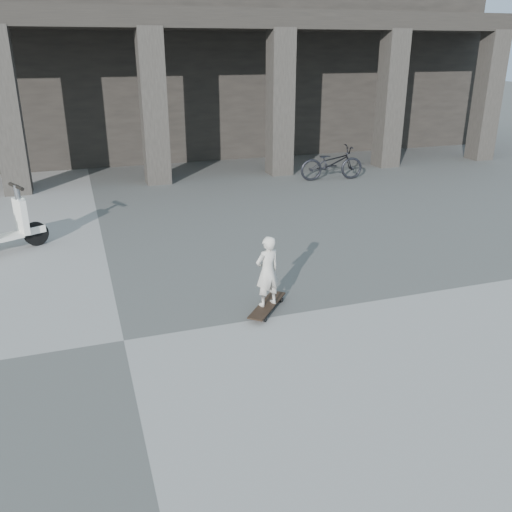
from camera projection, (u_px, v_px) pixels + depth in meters
name	position (u px, v px, depth m)	size (l,w,h in m)	color
ground	(124.00, 341.00, 6.93)	(90.00, 90.00, 0.00)	#494947
colonnade	(74.00, 62.00, 18.01)	(28.00, 8.82, 6.00)	black
longboard	(267.00, 306.00, 7.70)	(0.79, 0.87, 0.10)	black
child	(267.00, 271.00, 7.50)	(0.37, 0.24, 1.02)	beige
bicycle	(332.00, 163.00, 15.13)	(0.63, 1.80, 0.94)	black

